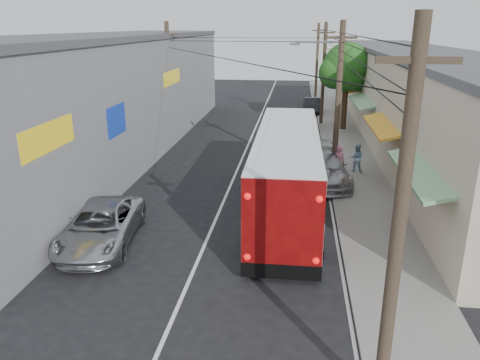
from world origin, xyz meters
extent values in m
plane|color=black|center=(0.00, 0.00, 0.00)|extent=(120.00, 120.00, 0.00)
cube|color=slate|center=(6.50, 20.00, 0.06)|extent=(3.00, 80.00, 0.12)
cube|color=#C0AD98|center=(11.00, 22.00, 3.00)|extent=(6.00, 40.00, 6.00)
cube|color=#4C4C51|center=(11.00, 22.00, 6.10)|extent=(6.20, 40.00, 0.30)
cube|color=#1C7F2B|center=(7.70, 6.00, 2.90)|extent=(1.39, 6.00, 0.46)
cube|color=orange|center=(7.70, 14.00, 2.90)|extent=(1.39, 6.00, 0.46)
cube|color=#1C7F2B|center=(7.70, 22.00, 2.90)|extent=(1.39, 6.00, 0.46)
cube|color=orange|center=(7.70, 30.00, 2.90)|extent=(1.39, 6.00, 0.46)
cube|color=#1C7F2B|center=(7.70, 38.00, 2.90)|extent=(1.39, 6.00, 0.46)
cube|color=gray|center=(-8.50, 18.00, 3.50)|extent=(7.00, 36.00, 7.00)
cube|color=#4C4C51|center=(-8.50, 18.00, 7.10)|extent=(7.20, 36.00, 0.30)
cube|color=yellow|center=(-5.05, 4.00, 4.20)|extent=(0.12, 3.50, 1.00)
cube|color=#1433A5|center=(-5.05, 10.00, 3.60)|extent=(0.12, 2.20, 1.40)
cube|color=yellow|center=(-5.05, 20.00, 4.50)|extent=(0.12, 4.00, 0.90)
cylinder|color=#473828|center=(5.20, -2.00, 4.00)|extent=(0.28, 0.28, 8.00)
cube|color=#473828|center=(5.20, -2.00, 7.20)|extent=(1.40, 0.12, 0.12)
cylinder|color=#473828|center=(5.20, 13.00, 4.00)|extent=(0.28, 0.28, 8.00)
cube|color=#473828|center=(5.20, 13.00, 7.20)|extent=(1.40, 0.12, 0.12)
cylinder|color=#473828|center=(5.20, 28.00, 4.00)|extent=(0.28, 0.28, 8.00)
cube|color=#473828|center=(5.20, 28.00, 7.20)|extent=(1.40, 0.12, 0.12)
cylinder|color=#473828|center=(5.20, 43.00, 4.00)|extent=(0.28, 0.28, 8.00)
cube|color=#473828|center=(5.20, 43.00, 7.20)|extent=(1.40, 0.12, 0.12)
cylinder|color=#473828|center=(-5.20, 20.00, 4.00)|extent=(0.28, 0.28, 8.00)
cube|color=#473828|center=(-5.20, 20.00, 7.20)|extent=(1.40, 0.12, 0.12)
cylinder|color=#59595E|center=(4.10, 13.00, 7.00)|extent=(2.20, 0.10, 0.10)
cube|color=#59595E|center=(3.00, 13.00, 6.90)|extent=(0.50, 0.18, 0.12)
cylinder|color=#3F2B19|center=(6.80, 26.00, 2.00)|extent=(0.44, 0.44, 4.00)
sphere|color=#1D4B14|center=(6.80, 26.00, 4.80)|extent=(3.60, 3.60, 3.60)
sphere|color=#1D4B14|center=(7.80, 26.60, 4.20)|extent=(2.60, 2.60, 2.60)
sphere|color=#1D4B14|center=(5.90, 25.60, 4.40)|extent=(2.40, 2.40, 2.40)
sphere|color=#1D4B14|center=(7.20, 25.00, 5.20)|extent=(2.20, 2.20, 2.20)
sphere|color=#1D4B14|center=(6.50, 26.90, 5.00)|extent=(2.00, 2.00, 2.00)
cube|color=white|center=(2.88, 8.70, 1.16)|extent=(2.58, 12.10, 1.91)
cube|color=black|center=(2.88, 9.20, 2.57)|extent=(2.59, 10.08, 1.01)
cube|color=white|center=(2.88, 8.70, 3.27)|extent=(2.58, 12.10, 0.50)
cube|color=maroon|center=(2.91, 2.63, 2.01)|extent=(2.50, 0.09, 2.92)
cube|color=black|center=(2.91, 2.63, 0.45)|extent=(2.52, 0.11, 0.50)
sphere|color=red|center=(1.85, 2.60, 0.91)|extent=(0.22, 0.22, 0.22)
sphere|color=red|center=(3.97, 2.61, 0.91)|extent=(0.22, 0.22, 0.22)
sphere|color=red|center=(1.85, 2.60, 2.92)|extent=(0.22, 0.22, 0.22)
sphere|color=red|center=(3.97, 2.61, 2.92)|extent=(0.22, 0.22, 0.22)
cylinder|color=black|center=(1.64, 4.46, 0.50)|extent=(0.31, 1.01, 1.01)
cylinder|color=black|center=(4.16, 4.47, 0.50)|extent=(0.31, 1.01, 1.01)
cylinder|color=black|center=(1.61, 11.71, 0.50)|extent=(0.31, 1.01, 1.01)
cylinder|color=black|center=(4.12, 11.72, 0.50)|extent=(0.31, 1.01, 1.01)
cylinder|color=black|center=(1.60, 13.22, 0.50)|extent=(0.31, 1.01, 1.01)
cylinder|color=black|center=(4.12, 13.23, 0.50)|extent=(0.31, 1.01, 1.01)
imported|color=#B7B7BE|center=(-3.80, 4.71, 0.73)|extent=(2.96, 5.45, 1.45)
imported|color=#9E9EA6|center=(4.60, 13.00, 0.83)|extent=(3.07, 5.97, 1.66)
imported|color=#29292E|center=(3.80, 25.88, 0.68)|extent=(1.64, 4.02, 1.37)
imported|color=black|center=(4.60, 33.26, 0.68)|extent=(1.64, 4.17, 1.35)
imported|color=#CB6B94|center=(5.40, 12.97, 1.06)|extent=(0.71, 0.49, 1.88)
imported|color=#98BEDD|center=(6.53, 14.72, 0.90)|extent=(0.85, 0.72, 1.55)
camera|label=1|loc=(3.21, -10.37, 7.76)|focal=35.00mm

